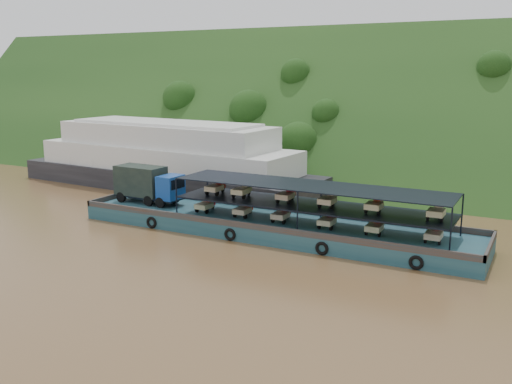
% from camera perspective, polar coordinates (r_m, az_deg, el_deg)
% --- Properties ---
extents(ground, '(160.00, 160.00, 0.00)m').
position_cam_1_polar(ground, '(47.35, 0.45, -4.70)').
color(ground, brown).
rests_on(ground, ground).
extents(hillside, '(140.00, 39.60, 39.60)m').
position_cam_1_polar(hillside, '(80.25, 12.35, 1.97)').
color(hillside, '#1A3B15').
rests_on(hillside, ground).
extents(cargo_barge, '(35.00, 7.18, 4.70)m').
position_cam_1_polar(cargo_barge, '(49.14, 0.23, -2.66)').
color(cargo_barge, '#153F4C').
rests_on(cargo_barge, ground).
extents(passenger_ferry, '(39.20, 12.11, 7.83)m').
position_cam_1_polar(passenger_ferry, '(68.54, -8.96, 3.29)').
color(passenger_ferry, black).
rests_on(passenger_ferry, ground).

